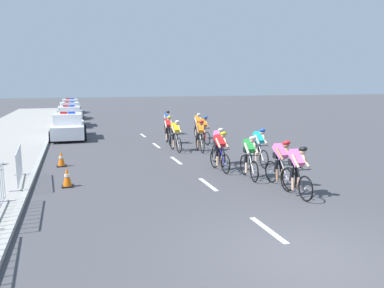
# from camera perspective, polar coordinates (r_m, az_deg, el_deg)

# --- Properties ---
(ground_plane) EXTENTS (160.00, 160.00, 0.00)m
(ground_plane) POSITION_cam_1_polar(r_m,az_deg,el_deg) (7.78, 16.81, -16.19)
(ground_plane) COLOR #424247
(kerb_edge) EXTENTS (0.16, 60.00, 0.13)m
(kerb_edge) POSITION_cam_1_polar(r_m,az_deg,el_deg) (20.06, -21.43, -0.58)
(kerb_edge) COLOR #9E9E99
(kerb_edge) RESTS_ON ground
(lane_markings_centre) EXTENTS (0.14, 21.60, 0.01)m
(lane_markings_centre) POSITION_cam_1_polar(r_m,az_deg,el_deg) (14.20, -0.30, -4.08)
(lane_markings_centre) COLOR white
(lane_markings_centre) RESTS_ON ground
(cyclist_lead) EXTENTS (0.42, 1.72, 1.56)m
(cyclist_lead) POSITION_cam_1_polar(r_m,az_deg,el_deg) (11.33, 15.60, -3.82)
(cyclist_lead) COLOR black
(cyclist_lead) RESTS_ON ground
(cyclist_second) EXTENTS (0.43, 1.72, 1.56)m
(cyclist_second) POSITION_cam_1_polar(r_m,az_deg,el_deg) (12.29, 13.29, -2.71)
(cyclist_second) COLOR black
(cyclist_second) RESTS_ON ground
(cyclist_third) EXTENTS (0.44, 1.72, 1.56)m
(cyclist_third) POSITION_cam_1_polar(r_m,az_deg,el_deg) (13.10, 8.69, -1.83)
(cyclist_third) COLOR black
(cyclist_third) RESTS_ON ground
(cyclist_fourth) EXTENTS (0.43, 1.72, 1.56)m
(cyclist_fourth) POSITION_cam_1_polar(r_m,az_deg,el_deg) (14.09, 4.29, -0.95)
(cyclist_fourth) COLOR black
(cyclist_fourth) RESTS_ON ground
(cyclist_fifth) EXTENTS (0.42, 1.72, 1.56)m
(cyclist_fifth) POSITION_cam_1_polar(r_m,az_deg,el_deg) (15.14, 10.10, -0.35)
(cyclist_fifth) COLOR black
(cyclist_fifth) RESTS_ON ground
(cyclist_sixth) EXTENTS (0.44, 1.72, 1.56)m
(cyclist_sixth) POSITION_cam_1_polar(r_m,az_deg,el_deg) (15.14, 4.05, -0.23)
(cyclist_sixth) COLOR black
(cyclist_sixth) RESTS_ON ground
(cyclist_seventh) EXTENTS (0.45, 1.72, 1.56)m
(cyclist_seventh) POSITION_cam_1_polar(r_m,az_deg,el_deg) (18.07, 1.24, 1.35)
(cyclist_seventh) COLOR black
(cyclist_seventh) RESTS_ON ground
(cyclist_eighth) EXTENTS (0.44, 1.72, 1.56)m
(cyclist_eighth) POSITION_cam_1_polar(r_m,az_deg,el_deg) (18.12, -2.50, 1.37)
(cyclist_eighth) COLOR black
(cyclist_eighth) RESTS_ON ground
(cyclist_ninth) EXTENTS (0.44, 1.72, 1.56)m
(cyclist_ninth) POSITION_cam_1_polar(r_m,az_deg,el_deg) (20.35, -3.62, 2.24)
(cyclist_ninth) COLOR black
(cyclist_ninth) RESTS_ON ground
(cyclist_tenth) EXTENTS (0.45, 1.72, 1.56)m
(cyclist_tenth) POSITION_cam_1_polar(r_m,az_deg,el_deg) (22.10, 0.89, 2.82)
(cyclist_tenth) COLOR black
(cyclist_tenth) RESTS_ON ground
(cyclist_eleventh) EXTENTS (0.45, 1.72, 1.56)m
(cyclist_eleventh) POSITION_cam_1_polar(r_m,az_deg,el_deg) (20.24, 1.71, 2.21)
(cyclist_eleventh) COLOR black
(cyclist_eleventh) RESTS_ON ground
(cyclist_twelfth) EXTENTS (0.43, 1.72, 1.56)m
(cyclist_twelfth) POSITION_cam_1_polar(r_m,az_deg,el_deg) (23.98, -3.80, 3.32)
(cyclist_twelfth) COLOR black
(cyclist_twelfth) RESTS_ON ground
(police_car_nearest) EXTENTS (2.08, 4.44, 1.59)m
(police_car_nearest) POSITION_cam_1_polar(r_m,az_deg,el_deg) (23.49, -18.21, 2.48)
(police_car_nearest) COLOR white
(police_car_nearest) RESTS_ON ground
(police_car_second) EXTENTS (2.04, 4.42, 1.59)m
(police_car_second) POSITION_cam_1_polar(r_m,az_deg,el_deg) (30.08, -18.09, 3.89)
(police_car_second) COLOR white
(police_car_second) RESTS_ON ground
(police_car_third) EXTENTS (2.29, 4.54, 1.59)m
(police_car_third) POSITION_cam_1_polar(r_m,az_deg,el_deg) (36.27, -18.02, 4.75)
(police_car_third) COLOR silver
(police_car_third) RESTS_ON ground
(police_car_furthest) EXTENTS (2.13, 4.47, 1.59)m
(police_car_furthest) POSITION_cam_1_polar(r_m,az_deg,el_deg) (43.41, -17.96, 5.44)
(police_car_furthest) COLOR silver
(police_car_furthest) RESTS_ON ground
(crowd_barrier_rear) EXTENTS (0.64, 2.32, 1.07)m
(crowd_barrier_rear) POSITION_cam_1_polar(r_m,az_deg,el_deg) (13.25, -24.72, -3.07)
(crowd_barrier_rear) COLOR #B7BABF
(crowd_barrier_rear) RESTS_ON sidewalk_slab
(traffic_cone_near) EXTENTS (0.36, 0.36, 0.64)m
(traffic_cone_near) POSITION_cam_1_polar(r_m,az_deg,el_deg) (15.75, -19.21, -2.12)
(traffic_cone_near) COLOR black
(traffic_cone_near) RESTS_ON ground
(traffic_cone_mid) EXTENTS (0.36, 0.36, 0.64)m
(traffic_cone_mid) POSITION_cam_1_polar(r_m,az_deg,el_deg) (12.65, -18.40, -4.81)
(traffic_cone_mid) COLOR black
(traffic_cone_mid) RESTS_ON ground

